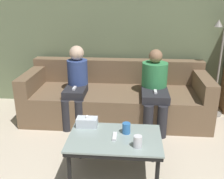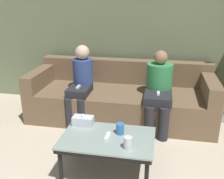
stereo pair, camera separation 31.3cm
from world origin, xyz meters
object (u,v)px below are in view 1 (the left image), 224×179
at_px(seated_person_left_end, 76,83).
at_px(seated_person_mid_left, 155,86).
at_px(cup_near_left, 126,128).
at_px(standing_lamp, 223,50).
at_px(coffee_table, 115,141).
at_px(game_remote, 115,136).
at_px(couch, 116,98).
at_px(tissue_box, 87,122).
at_px(cup_near_right, 138,142).

relative_size(seated_person_left_end, seated_person_mid_left, 1.03).
relative_size(cup_near_left, seated_person_left_end, 0.10).
bearing_deg(standing_lamp, coffee_table, -132.33).
xyz_separation_m(cup_near_left, seated_person_left_end, (-0.74, 1.07, 0.10)).
height_order(standing_lamp, seated_person_left_end, standing_lamp).
bearing_deg(game_remote, coffee_table, -93.58).
distance_m(cup_near_left, game_remote, 0.15).
bearing_deg(couch, coffee_table, -86.57).
height_order(coffee_table, tissue_box, tissue_box).
distance_m(cup_near_left, tissue_box, 0.44).
bearing_deg(game_remote, couch, 93.43).
relative_size(couch, cup_near_left, 23.46).
height_order(couch, seated_person_left_end, seated_person_left_end).
distance_m(tissue_box, game_remote, 0.37).
xyz_separation_m(couch, seated_person_left_end, (-0.55, -0.22, 0.29)).
relative_size(game_remote, seated_person_mid_left, 0.14).
bearing_deg(seated_person_left_end, cup_near_left, -55.35).
bearing_deg(cup_near_right, couch, 101.27).
height_order(cup_near_left, seated_person_left_end, seated_person_left_end).
bearing_deg(tissue_box, game_remote, -33.11).
bearing_deg(couch, cup_near_left, -81.46).
bearing_deg(standing_lamp, cup_near_left, -131.75).
relative_size(cup_near_left, seated_person_mid_left, 0.11).
relative_size(cup_near_left, cup_near_right, 0.98).
distance_m(cup_near_left, standing_lamp, 2.06).
xyz_separation_m(cup_near_left, game_remote, (-0.11, -0.09, -0.05)).
xyz_separation_m(tissue_box, seated_person_left_end, (-0.32, 0.96, 0.10)).
relative_size(coffee_table, standing_lamp, 0.56).
bearing_deg(cup_near_right, seated_person_left_end, 122.87).
relative_size(coffee_table, seated_person_left_end, 0.84).
distance_m(couch, tissue_box, 1.22).
distance_m(coffee_table, cup_near_right, 0.29).
xyz_separation_m(couch, standing_lamp, (1.52, 0.20, 0.71)).
bearing_deg(game_remote, seated_person_left_end, 118.42).
bearing_deg(coffee_table, tissue_box, 146.89).
height_order(couch, coffee_table, couch).
bearing_deg(couch, game_remote, -86.57).
xyz_separation_m(coffee_table, game_remote, (0.00, 0.00, 0.05)).
bearing_deg(couch, standing_lamp, 7.36).
xyz_separation_m(couch, cup_near_right, (0.31, -1.54, 0.19)).
height_order(couch, game_remote, couch).
xyz_separation_m(cup_near_right, seated_person_left_end, (-0.85, 1.32, 0.09)).
bearing_deg(game_remote, tissue_box, 146.89).
distance_m(coffee_table, seated_person_left_end, 1.34).
bearing_deg(standing_lamp, tissue_box, -141.81).
xyz_separation_m(tissue_box, seated_person_mid_left, (0.77, 0.96, 0.10)).
relative_size(couch, seated_person_left_end, 2.41).
relative_size(couch, standing_lamp, 1.61).
height_order(couch, seated_person_mid_left, seated_person_mid_left).
distance_m(coffee_table, cup_near_left, 0.18).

